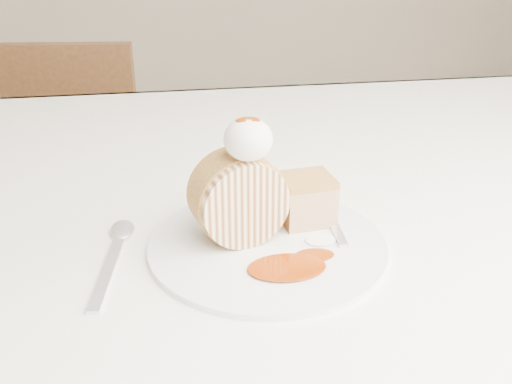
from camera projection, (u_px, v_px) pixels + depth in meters
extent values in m
cube|color=white|center=(242.00, 199.00, 0.72)|extent=(1.40, 0.90, 0.04)
cube|color=white|center=(212.00, 156.00, 1.16)|extent=(1.40, 0.01, 0.28)
cylinder|color=brown|center=(490.00, 256.00, 1.30)|extent=(0.06, 0.06, 0.71)
cube|color=brown|center=(87.00, 181.00, 1.60)|extent=(0.42, 0.42, 0.04)
cube|color=brown|center=(58.00, 128.00, 1.35)|extent=(0.38, 0.08, 0.39)
cylinder|color=brown|center=(157.00, 216.00, 1.83)|extent=(0.03, 0.03, 0.37)
cylinder|color=brown|center=(56.00, 218.00, 1.82)|extent=(0.03, 0.03, 0.37)
cylinder|color=brown|center=(142.00, 272.00, 1.54)|extent=(0.03, 0.03, 0.37)
cylinder|color=brown|center=(22.00, 274.00, 1.53)|extent=(0.03, 0.03, 0.37)
cylinder|color=white|center=(267.00, 244.00, 0.57)|extent=(0.26, 0.26, 0.01)
cylinder|color=#FFE2B1|center=(239.00, 198.00, 0.56)|extent=(0.10, 0.07, 0.09)
cube|color=tan|center=(306.00, 202.00, 0.60)|extent=(0.06, 0.05, 0.04)
ellipsoid|color=white|center=(248.00, 139.00, 0.52)|extent=(0.05, 0.05, 0.04)
ellipsoid|color=#8A2D05|center=(248.00, 115.00, 0.52)|extent=(0.02, 0.02, 0.01)
cube|color=silver|center=(332.00, 221.00, 0.61)|extent=(0.03, 0.14, 0.00)
cube|color=silver|center=(107.00, 273.00, 0.53)|extent=(0.04, 0.15, 0.00)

